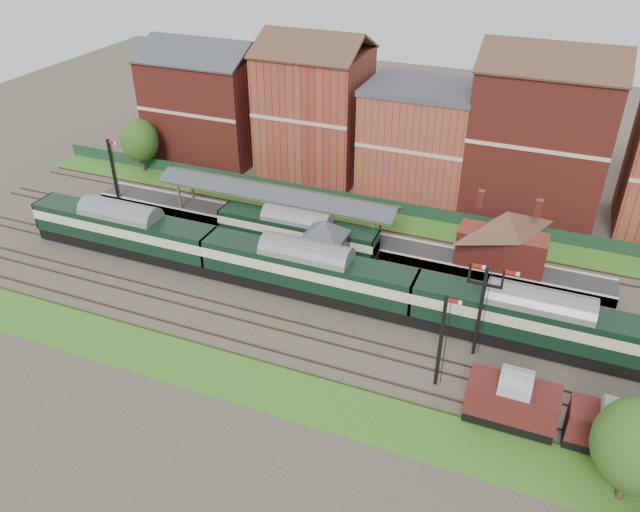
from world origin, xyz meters
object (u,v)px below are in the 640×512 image
at_px(semaphore_bracket, 482,306).
at_px(platform_railcar, 297,232).
at_px(signal_box, 324,247).
at_px(goods_van_a, 512,401).
at_px(dmu_train, 306,270).

distance_m(semaphore_bracket, platform_railcar, 21.36).
distance_m(signal_box, platform_railcar, 5.38).
bearing_deg(platform_railcar, goods_van_a, -34.34).
height_order(signal_box, semaphore_bracket, semaphore_bracket).
xyz_separation_m(semaphore_bracket, dmu_train, (-15.45, 2.50, -2.01)).
relative_size(semaphore_bracket, goods_van_a, 1.36).
relative_size(semaphore_bracket, platform_railcar, 0.50).
bearing_deg(goods_van_a, signal_box, 146.50).
distance_m(semaphore_bracket, goods_van_a, 7.80).
relative_size(signal_box, dmu_train, 0.10).
xyz_separation_m(semaphore_bracket, platform_railcar, (-19.22, 9.00, -2.41)).
bearing_deg(goods_van_a, platform_railcar, 145.66).
bearing_deg(semaphore_bracket, platform_railcar, 154.91).
height_order(signal_box, platform_railcar, signal_box).
bearing_deg(semaphore_bracket, dmu_train, 170.81).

